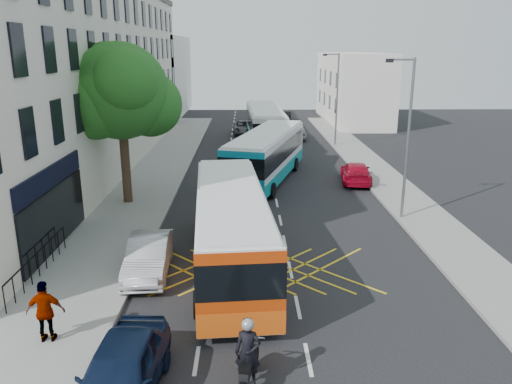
{
  "coord_description": "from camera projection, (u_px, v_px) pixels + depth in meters",
  "views": [
    {
      "loc": [
        -1.75,
        -12.34,
        8.59
      ],
      "look_at": [
        -1.3,
        9.69,
        2.2
      ],
      "focal_mm": 35.0,
      "sensor_mm": 36.0,
      "label": 1
    }
  ],
  "objects": [
    {
      "name": "ground",
      "position": [
        308.0,
        359.0,
        14.28
      ],
      "size": [
        120.0,
        120.0,
        0.0
      ],
      "primitive_type": "plane",
      "color": "black",
      "rests_on": "ground"
    },
    {
      "name": "pavement_left",
      "position": [
        128.0,
        203.0,
        28.5
      ],
      "size": [
        5.0,
        70.0,
        0.15
      ],
      "primitive_type": "cube",
      "color": "gray",
      "rests_on": "ground"
    },
    {
      "name": "pavement_right",
      "position": [
        406.0,
        201.0,
        28.81
      ],
      "size": [
        3.0,
        70.0,
        0.15
      ],
      "primitive_type": "cube",
      "color": "gray",
      "rests_on": "ground"
    },
    {
      "name": "terrace_main",
      "position": [
        75.0,
        74.0,
        35.64
      ],
      "size": [
        8.3,
        45.0,
        13.5
      ],
      "color": "beige",
      "rests_on": "ground"
    },
    {
      "name": "terrace_far",
      "position": [
        152.0,
        76.0,
        65.43
      ],
      "size": [
        8.0,
        20.0,
        10.0
      ],
      "primitive_type": "cube",
      "color": "silver",
      "rests_on": "ground"
    },
    {
      "name": "building_right",
      "position": [
        352.0,
        88.0,
        59.47
      ],
      "size": [
        6.0,
        18.0,
        8.0
      ],
      "primitive_type": "cube",
      "color": "silver",
      "rests_on": "ground"
    },
    {
      "name": "street_tree",
      "position": [
        120.0,
        92.0,
        26.73
      ],
      "size": [
        6.3,
        5.7,
        8.8
      ],
      "color": "#382619",
      "rests_on": "pavement_left"
    },
    {
      "name": "lamp_near",
      "position": [
        407.0,
        131.0,
        24.64
      ],
      "size": [
        1.45,
        0.15,
        8.0
      ],
      "color": "slate",
      "rests_on": "pavement_right"
    },
    {
      "name": "lamp_far",
      "position": [
        336.0,
        95.0,
        43.84
      ],
      "size": [
        1.45,
        0.15,
        8.0
      ],
      "color": "slate",
      "rests_on": "pavement_right"
    },
    {
      "name": "railings",
      "position": [
        38.0,
        263.0,
        18.98
      ],
      "size": [
        0.08,
        5.6,
        1.14
      ],
      "primitive_type": null,
      "color": "black",
      "rests_on": "pavement_left"
    },
    {
      "name": "bus_near",
      "position": [
        231.0,
        228.0,
        19.8
      ],
      "size": [
        3.55,
        11.67,
        3.23
      ],
      "rotation": [
        0.0,
        0.0,
        0.08
      ],
      "color": "silver",
      "rests_on": "ground"
    },
    {
      "name": "bus_mid",
      "position": [
        267.0,
        155.0,
        33.0
      ],
      "size": [
        5.94,
        12.03,
        3.3
      ],
      "rotation": [
        0.0,
        0.0,
        -0.29
      ],
      "color": "silver",
      "rests_on": "ground"
    },
    {
      "name": "bus_far",
      "position": [
        265.0,
        126.0,
        44.98
      ],
      "size": [
        3.45,
        12.47,
        3.48
      ],
      "rotation": [
        0.0,
        0.0,
        0.04
      ],
      "color": "silver",
      "rests_on": "ground"
    },
    {
      "name": "motorbike",
      "position": [
        248.0,
        356.0,
        12.8
      ],
      "size": [
        0.84,
        2.3,
        2.06
      ],
      "rotation": [
        0.0,
        0.0,
        -0.21
      ],
      "color": "black",
      "rests_on": "ground"
    },
    {
      "name": "parked_car_blue",
      "position": [
        121.0,
        374.0,
        12.4
      ],
      "size": [
        2.12,
        4.72,
        1.58
      ],
      "primitive_type": "imported",
      "rotation": [
        0.0,
        0.0,
        -0.06
      ],
      "color": "#0D1A36",
      "rests_on": "ground"
    },
    {
      "name": "parked_car_silver",
      "position": [
        149.0,
        256.0,
        19.55
      ],
      "size": [
        1.78,
        4.51,
        1.46
      ],
      "primitive_type": "imported",
      "rotation": [
        0.0,
        0.0,
        0.05
      ],
      "color": "#B0B1B8",
      "rests_on": "ground"
    },
    {
      "name": "red_hatchback",
      "position": [
        356.0,
        172.0,
        32.91
      ],
      "size": [
        2.48,
        4.81,
        1.33
      ],
      "primitive_type": "imported",
      "rotation": [
        0.0,
        0.0,
        3.0
      ],
      "color": "#B20722",
      "rests_on": "ground"
    },
    {
      "name": "distant_car_grey",
      "position": [
        245.0,
        128.0,
        51.02
      ],
      "size": [
        2.62,
        5.22,
        1.42
      ],
      "primitive_type": "imported",
      "rotation": [
        0.0,
        0.0,
        0.05
      ],
      "color": "#42454B",
      "rests_on": "ground"
    },
    {
      "name": "distant_car_silver",
      "position": [
        297.0,
        131.0,
        48.71
      ],
      "size": [
        2.0,
        4.35,
        1.45
      ],
      "primitive_type": "imported",
      "rotation": [
        0.0,
        0.0,
        3.07
      ],
      "color": "#A1A3A9",
      "rests_on": "ground"
    },
    {
      "name": "distant_car_dark",
      "position": [
        286.0,
        116.0,
        61.03
      ],
      "size": [
        1.67,
        3.66,
        1.16
      ],
      "primitive_type": "imported",
      "rotation": [
        0.0,
        0.0,
        3.01
      ],
      "color": "black",
      "rests_on": "ground"
    },
    {
      "name": "pedestrian_far",
      "position": [
        46.0,
        312.0,
        14.68
      ],
      "size": [
        1.15,
        0.52,
        1.92
      ],
      "primitive_type": "imported",
      "rotation": [
        0.0,
        0.0,
        3.19
      ],
      "color": "gray",
      "rests_on": "pavement_left"
    }
  ]
}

